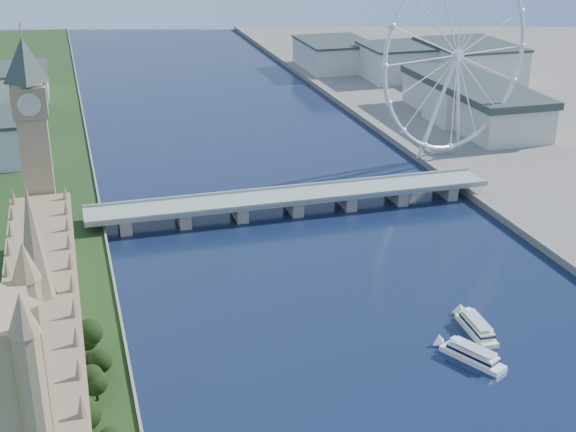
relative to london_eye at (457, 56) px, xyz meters
name	(u,v)px	position (x,y,z in m)	size (l,w,h in m)	color
parliament_range	(45,333)	(-247.98, -185.08, -49.04)	(24.00, 200.00, 70.00)	tan
big_ben	(32,119)	(-247.98, -77.08, -0.95)	(20.02, 20.02, 110.00)	tan
westminster_bridge	(293,200)	(-119.98, -55.08, -60.89)	(220.00, 22.00, 9.50)	gray
london_eye	(457,56)	(0.00, 0.00, 0.00)	(113.60, 39.12, 124.30)	silver
county_hall	(471,125)	(55.02, 74.92, -67.52)	(54.00, 144.00, 35.00)	beige
city_skyline	(251,76)	(-80.75, 205.00, -50.56)	(505.00, 280.00, 32.00)	beige
tour_boat_near	(472,361)	(-98.01, -215.86, -67.52)	(7.24, 28.39, 6.26)	white
tour_boat_far	(476,333)	(-86.93, -198.03, -67.52)	(7.30, 28.62, 6.31)	#E7F4CC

